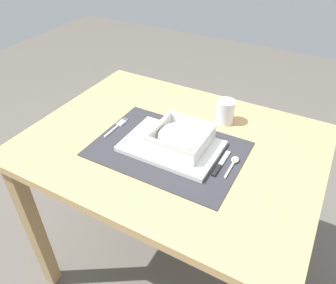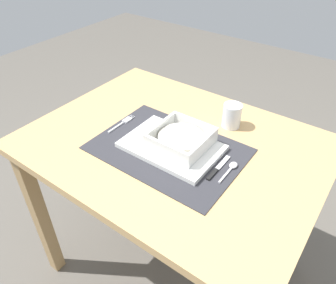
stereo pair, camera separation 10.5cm
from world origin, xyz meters
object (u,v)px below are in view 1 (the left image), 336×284
Objects in this scene: spoon at (234,162)px; bread_knife at (211,164)px; butter_knife at (220,165)px; drinking_glass at (225,113)px; fork at (118,126)px; dining_table at (172,164)px; porridge_bowl at (181,138)px.

spoon reaches higher than bread_knife.
bread_knife is at bearing -157.43° from butter_knife.
butter_knife is 0.25m from drinking_glass.
butter_knife is 0.03m from bread_knife.
bread_knife is at bearing -7.76° from fork.
dining_table is at bearing 179.48° from spoon.
fork is 0.40m from butter_knife.
bread_knife is at bearing -78.04° from drinking_glass.
drinking_glass reaches higher than butter_knife.
dining_table is 0.15m from porridge_bowl.
drinking_glass is (-0.11, 0.21, 0.03)m from spoon.
drinking_glass is at bearing 103.20° from bread_knife.
spoon is (0.22, -0.01, 0.11)m from dining_table.
fork is at bearing -145.91° from drinking_glass.
dining_table is 0.24m from fork.
butter_knife is 0.93× the size of bread_knife.
porridge_bowl is 0.19m from spoon.
porridge_bowl is 1.25× the size of bread_knife.
dining_table is 0.27m from drinking_glass.
spoon reaches higher than dining_table.
drinking_glass is (0.11, 0.20, 0.15)m from dining_table.
bread_knife is 0.26m from drinking_glass.
dining_table is 7.40× the size of fork.
porridge_bowl is at bearing -107.99° from drinking_glass.
butter_knife is (0.40, -0.02, 0.00)m from fork.
spoon is 0.05m from butter_knife.
drinking_glass is at bearing 60.39° from dining_table.
bread_knife is at bearing -15.31° from porridge_bowl.
spoon is 1.22× the size of drinking_glass.
dining_table is 7.51× the size of butter_knife.
fork is (-0.21, -0.02, 0.11)m from dining_table.
drinking_glass reaches higher than fork.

